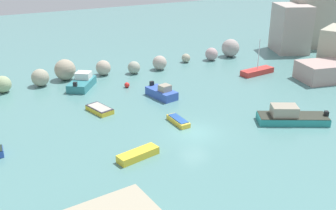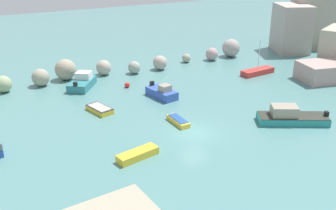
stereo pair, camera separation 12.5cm
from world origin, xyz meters
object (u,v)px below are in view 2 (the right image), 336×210
at_px(channel_buoy, 127,85).
at_px(moored_boat_1, 162,93).
at_px(moored_boat_0, 258,71).
at_px(moored_boat_5, 138,155).
at_px(moored_boat_4, 100,109).
at_px(moored_boat_2, 290,117).
at_px(moored_boat_7, 178,121).
at_px(moored_boat_3, 82,82).

height_order(channel_buoy, moored_boat_1, moored_boat_1).
bearing_deg(moored_boat_0, moored_boat_5, 23.60).
bearing_deg(moored_boat_4, channel_buoy, -59.03).
xyz_separation_m(moored_boat_2, moored_boat_7, (-9.84, 5.27, -0.37)).
relative_size(channel_buoy, moored_boat_5, 0.17).
bearing_deg(moored_boat_0, moored_boat_7, 21.40).
relative_size(moored_boat_2, moored_boat_5, 1.85).
bearing_deg(moored_boat_5, moored_boat_2, 165.57).
relative_size(moored_boat_4, moored_boat_7, 1.15).
relative_size(moored_boat_0, moored_boat_3, 1.01).
bearing_deg(moored_boat_1, moored_boat_5, -46.30).
bearing_deg(moored_boat_2, channel_buoy, -29.99).
bearing_deg(moored_boat_0, moored_boat_2, 56.21).
distance_m(moored_boat_1, moored_boat_3, 10.50).
bearing_deg(moored_boat_1, moored_boat_3, -147.85).
bearing_deg(moored_boat_5, channel_buoy, -121.33).
relative_size(moored_boat_1, moored_boat_4, 1.23).
relative_size(moored_boat_1, moored_boat_5, 1.12).
bearing_deg(moored_boat_2, moored_boat_1, -27.44).
distance_m(moored_boat_5, moored_boat_7, 7.64).
bearing_deg(moored_boat_0, channel_buoy, -16.07).
xyz_separation_m(moored_boat_0, moored_boat_4, (-23.43, -1.87, -0.10)).
xyz_separation_m(channel_buoy, moored_boat_0, (17.82, -3.74, 0.06)).
height_order(channel_buoy, moored_boat_0, moored_boat_0).
bearing_deg(moored_boat_4, moored_boat_2, -141.14).
bearing_deg(moored_boat_7, channel_buoy, -179.22).
bearing_deg(moored_boat_1, moored_boat_0, 85.10).
distance_m(moored_boat_2, moored_boat_3, 25.07).
xyz_separation_m(moored_boat_2, moored_boat_4, (-15.65, 11.85, -0.35)).
distance_m(moored_boat_3, moored_boat_7, 15.73).
height_order(channel_buoy, moored_boat_5, channel_buoy).
xyz_separation_m(moored_boat_0, moored_boat_5, (-23.99, -12.67, -0.07)).
distance_m(moored_boat_2, moored_boat_4, 19.63).
xyz_separation_m(moored_boat_0, moored_boat_2, (-7.78, -13.72, 0.25)).
bearing_deg(channel_buoy, moored_boat_5, -110.61).
distance_m(moored_boat_0, moored_boat_3, 23.57).
height_order(moored_boat_0, moored_boat_7, moored_boat_0).
distance_m(moored_boat_3, moored_boat_4, 8.35).
xyz_separation_m(moored_boat_5, moored_boat_7, (6.37, 4.21, -0.05)).
bearing_deg(moored_boat_4, moored_boat_3, -19.20).
height_order(moored_boat_1, moored_boat_4, moored_boat_1).
bearing_deg(moored_boat_4, moored_boat_0, -99.45).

